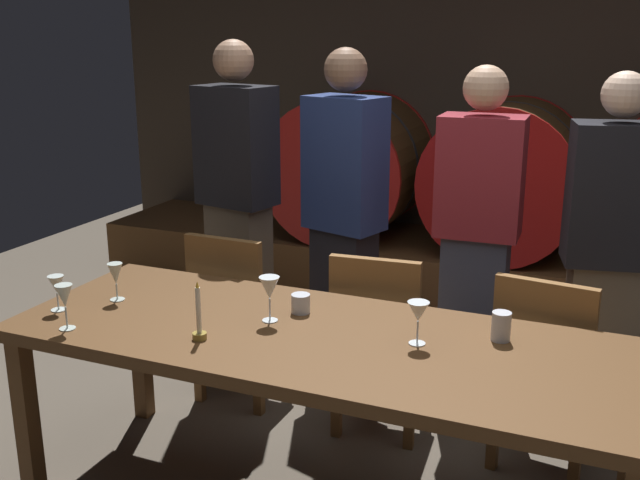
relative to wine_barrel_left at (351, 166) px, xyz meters
The scene contains 20 objects.
back_wall 1.28m from the wine_barrel_left, 27.39° to the left, with size 6.28×0.24×2.73m, color #473A2D.
barrel_shelf 1.27m from the wine_barrel_left, ahead, with size 5.65×0.90×0.43m, color brown.
wine_barrel_left is the anchor object (origin of this frame).
wine_barrel_center 1.06m from the wine_barrel_left, ahead, with size 0.97×0.86×0.97m.
dining_table 2.59m from the wine_barrel_left, 71.80° to the right, with size 2.34×0.86×0.75m.
chair_left 1.81m from the wine_barrel_left, 88.02° to the right, with size 0.41×0.41×0.88m.
chair_center 2.01m from the wine_barrel_left, 65.53° to the right, with size 0.43×0.43×0.88m.
chair_right 2.42m from the wine_barrel_left, 49.49° to the right, with size 0.45×0.45×0.88m.
guest_far_left 1.47m from the wine_barrel_left, 92.94° to the right, with size 0.42×0.31×1.77m.
guest_center_left 1.40m from the wine_barrel_left, 70.76° to the right, with size 0.43×0.34×1.74m.
guest_center_right 1.82m from the wine_barrel_left, 50.54° to the right, with size 0.39×0.26×1.67m.
guest_far_right 2.23m from the wine_barrel_left, 38.99° to the right, with size 0.42×0.32×1.66m.
candle_center 2.69m from the wine_barrel_left, 81.00° to the right, with size 0.05×0.05×0.22m.
wine_glass_far_left 2.64m from the wine_barrel_left, 95.35° to the right, with size 0.06×0.06×0.14m.
wine_glass_left 2.45m from the wine_barrel_left, 92.45° to the right, with size 0.06×0.06×0.16m.
wine_glass_center 2.77m from the wine_barrel_left, 91.71° to the right, with size 0.06×0.06×0.17m.
wine_glass_right 2.47m from the wine_barrel_left, 76.53° to the right, with size 0.08×0.08×0.18m.
wine_glass_far_right 2.66m from the wine_barrel_left, 64.31° to the right, with size 0.08×0.08×0.16m.
cup_left 2.37m from the wine_barrel_left, 74.13° to the right, with size 0.07×0.07×0.08m, color silver.
cup_right 2.66m from the wine_barrel_left, 57.74° to the right, with size 0.07×0.07×0.11m, color silver.
Camera 1 is at (0.72, -2.39, 1.83)m, focal length 42.04 mm.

